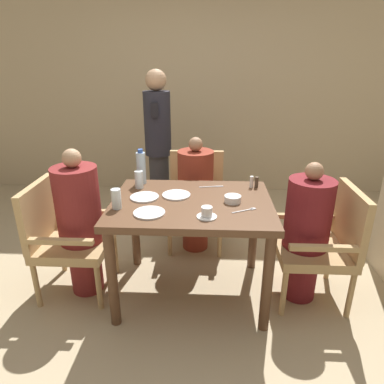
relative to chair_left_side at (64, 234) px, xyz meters
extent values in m
plane|color=tan|center=(0.96, 0.00, -0.48)|extent=(16.00, 16.00, 0.00)
cube|color=tan|center=(0.96, 2.29, 0.92)|extent=(8.00, 0.06, 2.80)
cube|color=brown|center=(0.96, 0.00, 0.27)|extent=(1.13, 0.85, 0.05)
cylinder|color=brown|center=(0.46, -0.37, -0.12)|extent=(0.07, 0.07, 0.72)
cylinder|color=brown|center=(1.47, -0.37, -0.12)|extent=(0.07, 0.07, 0.72)
cylinder|color=brown|center=(0.46, 0.37, -0.12)|extent=(0.07, 0.07, 0.72)
cylinder|color=brown|center=(1.47, 0.37, -0.12)|extent=(0.07, 0.07, 0.72)
cube|color=tan|center=(0.08, 0.00, -0.08)|extent=(0.52, 0.52, 0.07)
cube|color=tan|center=(-0.16, 0.00, 0.18)|extent=(0.05, 0.52, 0.44)
cube|color=tan|center=(0.08, 0.24, 0.08)|extent=(0.46, 0.04, 0.04)
cube|color=tan|center=(0.08, -0.24, 0.08)|extent=(0.46, 0.04, 0.04)
cylinder|color=tan|center=(0.31, 0.23, -0.30)|extent=(0.04, 0.04, 0.37)
cylinder|color=tan|center=(0.31, -0.23, -0.30)|extent=(0.04, 0.04, 0.37)
cylinder|color=tan|center=(-0.15, 0.23, -0.30)|extent=(0.04, 0.04, 0.37)
cylinder|color=tan|center=(-0.15, -0.23, -0.30)|extent=(0.04, 0.04, 0.37)
cylinder|color=maroon|center=(0.14, 0.00, -0.26)|extent=(0.24, 0.24, 0.44)
cylinder|color=maroon|center=(0.14, 0.00, 0.24)|extent=(0.32, 0.32, 0.57)
sphere|color=tan|center=(0.14, 0.00, 0.59)|extent=(0.13, 0.13, 0.13)
cube|color=tan|center=(0.96, 0.74, -0.08)|extent=(0.52, 0.52, 0.07)
cube|color=tan|center=(0.96, 0.98, 0.18)|extent=(0.52, 0.05, 0.44)
cube|color=tan|center=(1.20, 0.74, 0.08)|extent=(0.04, 0.46, 0.04)
cube|color=tan|center=(0.72, 0.74, 0.08)|extent=(0.04, 0.46, 0.04)
cylinder|color=tan|center=(1.19, 0.52, -0.30)|extent=(0.04, 0.04, 0.37)
cylinder|color=tan|center=(0.73, 0.52, -0.30)|extent=(0.04, 0.04, 0.37)
cylinder|color=tan|center=(1.19, 0.97, -0.30)|extent=(0.04, 0.04, 0.37)
cylinder|color=tan|center=(0.73, 0.97, -0.30)|extent=(0.04, 0.04, 0.37)
cylinder|color=maroon|center=(0.96, 0.68, -0.26)|extent=(0.24, 0.24, 0.44)
cylinder|color=maroon|center=(0.96, 0.68, 0.22)|extent=(0.32, 0.32, 0.51)
sphere|color=#997051|center=(0.96, 0.68, 0.53)|extent=(0.12, 0.12, 0.12)
cube|color=tan|center=(1.84, 0.00, -0.08)|extent=(0.52, 0.52, 0.07)
cube|color=tan|center=(2.08, 0.00, 0.18)|extent=(0.05, 0.52, 0.44)
cube|color=tan|center=(1.84, -0.24, 0.08)|extent=(0.46, 0.04, 0.04)
cube|color=tan|center=(1.84, 0.24, 0.08)|extent=(0.46, 0.04, 0.04)
cylinder|color=tan|center=(1.62, -0.23, -0.30)|extent=(0.04, 0.04, 0.37)
cylinder|color=tan|center=(1.62, 0.23, -0.30)|extent=(0.04, 0.04, 0.37)
cylinder|color=tan|center=(2.07, -0.23, -0.30)|extent=(0.04, 0.04, 0.37)
cylinder|color=tan|center=(2.07, 0.23, -0.30)|extent=(0.04, 0.04, 0.37)
cylinder|color=maroon|center=(1.78, 0.00, -0.26)|extent=(0.24, 0.24, 0.44)
cylinder|color=maroon|center=(1.78, 0.00, 0.21)|extent=(0.32, 0.32, 0.51)
sphere|color=#997051|center=(1.78, 0.00, 0.53)|extent=(0.12, 0.12, 0.12)
cylinder|color=#2D2D33|center=(0.55, 1.28, -0.10)|extent=(0.21, 0.21, 0.76)
cylinder|color=#23232D|center=(0.55, 1.28, 0.60)|extent=(0.27, 0.27, 0.64)
sphere|color=tan|center=(0.55, 1.28, 1.03)|extent=(0.21, 0.21, 0.21)
cube|color=black|center=(0.55, 1.12, 0.76)|extent=(0.07, 0.01, 0.14)
cylinder|color=white|center=(0.70, -0.22, 0.30)|extent=(0.21, 0.21, 0.01)
cylinder|color=white|center=(0.62, 0.04, 0.30)|extent=(0.21, 0.21, 0.01)
cylinder|color=white|center=(0.84, 0.09, 0.30)|extent=(0.21, 0.21, 0.01)
cylinder|color=white|center=(1.07, -0.26, 0.30)|extent=(0.13, 0.13, 0.01)
cylinder|color=white|center=(1.07, -0.26, 0.33)|extent=(0.07, 0.07, 0.06)
cylinder|color=white|center=(1.25, -0.01, 0.32)|extent=(0.12, 0.12, 0.05)
cylinder|color=silver|center=(0.54, 0.35, 0.42)|extent=(0.07, 0.07, 0.25)
cylinder|color=#3359B2|center=(0.54, 0.35, 0.56)|extent=(0.04, 0.04, 0.03)
cylinder|color=silver|center=(0.47, -0.15, 0.36)|extent=(0.06, 0.06, 0.14)
cylinder|color=silver|center=(0.54, 0.24, 0.36)|extent=(0.06, 0.06, 0.14)
cylinder|color=white|center=(1.41, 0.29, 0.34)|extent=(0.03, 0.03, 0.09)
cylinder|color=#4C3D2D|center=(1.45, 0.29, 0.34)|extent=(0.03, 0.03, 0.09)
cube|color=silver|center=(1.30, -0.16, 0.30)|extent=(0.15, 0.08, 0.00)
cube|color=silver|center=(1.38, -0.12, 0.30)|extent=(0.04, 0.04, 0.00)
cube|color=silver|center=(1.08, 0.28, 0.30)|extent=(0.16, 0.04, 0.00)
cube|color=silver|center=(1.16, 0.30, 0.30)|extent=(0.06, 0.03, 0.00)
camera|label=1|loc=(1.07, -2.21, 1.24)|focal=32.00mm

